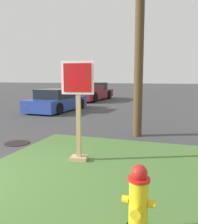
{
  "coord_description": "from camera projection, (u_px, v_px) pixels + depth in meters",
  "views": [
    {
      "loc": [
        3.48,
        -2.84,
        1.87
      ],
      "look_at": [
        1.55,
        2.89,
        1.01
      ],
      "focal_mm": 38.46,
      "sensor_mm": 36.0,
      "label": 1
    }
  ],
  "objects": [
    {
      "name": "parked_sedan_blue",
      "position": [
        57.0,
        101.0,
        13.72
      ],
      "size": [
        2.09,
        4.3,
        1.25
      ],
      "color": "#233D93",
      "rests_on": "ground"
    },
    {
      "name": "fire_hydrant",
      "position": [
        138.0,
        202.0,
        2.74
      ],
      "size": [
        0.38,
        0.34,
        0.83
      ],
      "color": "black",
      "rests_on": "grass_corner_patch"
    },
    {
      "name": "stop_sign",
      "position": [
        78.0,
        114.0,
        5.12
      ],
      "size": [
        0.69,
        0.34,
        2.14
      ],
      "color": "tan",
      "rests_on": "grass_corner_patch"
    },
    {
      "name": "manhole_cover",
      "position": [
        17.0,
        143.0,
        6.89
      ],
      "size": [
        0.7,
        0.7,
        0.02
      ],
      "primitive_type": "cylinder",
      "color": "black",
      "rests_on": "ground"
    },
    {
      "name": "pickup_truck_maroon",
      "position": [
        93.0,
        93.0,
        20.34
      ],
      "size": [
        2.19,
        5.63,
        1.48
      ],
      "color": "maroon",
      "rests_on": "ground"
    },
    {
      "name": "grass_corner_patch",
      "position": [
        110.0,
        175.0,
        4.57
      ],
      "size": [
        5.09,
        5.0,
        0.08
      ],
      "primitive_type": "cube",
      "color": "#477033",
      "rests_on": "ground"
    }
  ]
}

